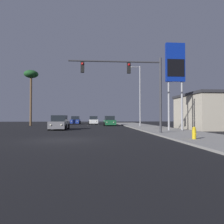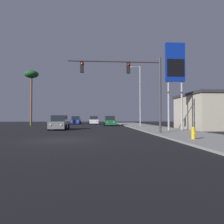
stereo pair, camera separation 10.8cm
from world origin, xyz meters
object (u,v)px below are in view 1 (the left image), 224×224
object	(u,v)px
car_green	(110,121)
fire_hydrant	(194,133)
street_lamp	(139,93)
palm_tree_mid	(31,77)
car_blue	(75,121)
gas_station_sign	(175,67)
car_white	(93,121)
car_grey	(59,123)
traffic_light_mast	(134,79)

from	to	relation	value
car_green	fire_hydrant	distance (m)	24.89
car_green	street_lamp	size ratio (longest dim) A/B	0.48
street_lamp	palm_tree_mid	xyz separation A→B (m)	(-17.51, 6.27, 3.17)
car_blue	gas_station_sign	world-z (taller)	gas_station_sign
car_green	fire_hydrant	size ratio (longest dim) A/B	5.70
car_green	fire_hydrant	xyz separation A→B (m)	(3.50, -24.64, -0.27)
gas_station_sign	fire_hydrant	xyz separation A→B (m)	(-2.22, -8.88, -6.13)
car_blue	gas_station_sign	size ratio (longest dim) A/B	0.48
palm_tree_mid	street_lamp	bearing A→B (deg)	-19.69
car_white	palm_tree_mid	world-z (taller)	palm_tree_mid
car_white	car_grey	xyz separation A→B (m)	(-3.86, -20.26, 0.00)
car_white	gas_station_sign	xyz separation A→B (m)	(8.54, -24.33, 5.86)
traffic_light_mast	street_lamp	world-z (taller)	street_lamp
car_grey	fire_hydrant	bearing A→B (deg)	128.68
car_white	car_blue	world-z (taller)	same
gas_station_sign	car_white	bearing A→B (deg)	109.34
car_green	gas_station_sign	bearing A→B (deg)	108.26
fire_hydrant	car_grey	bearing A→B (deg)	128.20
traffic_light_mast	car_white	bearing A→B (deg)	97.42
fire_hydrant	car_white	bearing A→B (deg)	100.78
car_grey	fire_hydrant	xyz separation A→B (m)	(10.18, -12.94, -0.27)
traffic_light_mast	fire_hydrant	bearing A→B (deg)	-63.68
car_grey	car_blue	bearing A→B (deg)	-89.73
car_blue	car_grey	world-z (taller)	same
car_green	gas_station_sign	world-z (taller)	gas_station_sign
traffic_light_mast	car_blue	bearing A→B (deg)	104.76
street_lamp	gas_station_sign	xyz separation A→B (m)	(1.67, -10.19, 1.50)
car_white	street_lamp	world-z (taller)	street_lamp
car_blue	fire_hydrant	bearing A→B (deg)	106.81
car_green	car_white	xyz separation A→B (m)	(-2.83, 8.57, 0.00)
car_green	car_white	distance (m)	9.02
car_blue	fire_hydrant	world-z (taller)	car_blue
car_blue	fire_hydrant	xyz separation A→B (m)	(10.11, -33.55, -0.27)
car_blue	palm_tree_mid	distance (m)	13.08
street_lamp	gas_station_sign	distance (m)	10.43
car_white	traffic_light_mast	bearing A→B (deg)	95.17
car_blue	traffic_light_mast	bearing A→B (deg)	104.80
car_white	fire_hydrant	size ratio (longest dim) A/B	5.72
car_green	traffic_light_mast	distance (m)	19.58
car_white	car_blue	xyz separation A→B (m)	(-3.78, 0.34, 0.00)
car_grey	street_lamp	distance (m)	13.10
fire_hydrant	palm_tree_mid	distance (m)	31.47
traffic_light_mast	palm_tree_mid	distance (m)	24.68
car_blue	traffic_light_mast	size ratio (longest dim) A/B	0.54
gas_station_sign	car_green	bearing A→B (deg)	109.92
car_grey	street_lamp	bearing A→B (deg)	-149.83
street_lamp	palm_tree_mid	bearing A→B (deg)	160.31
palm_tree_mid	car_green	bearing A→B (deg)	-2.93
car_grey	car_green	bearing A→B (deg)	-119.28
car_grey	car_white	bearing A→B (deg)	-100.31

